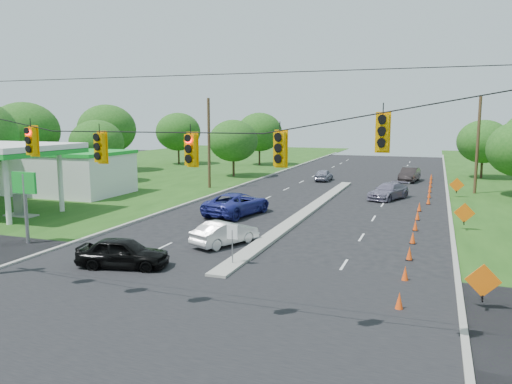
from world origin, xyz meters
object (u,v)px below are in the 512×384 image
at_px(gas_station, 50,168).
at_px(white_sedan, 225,233).
at_px(black_sedan, 123,253).
at_px(blue_pickup, 237,204).

bearing_deg(gas_station, white_sedan, -26.01).
bearing_deg(black_sedan, white_sedan, -38.62).
height_order(gas_station, black_sedan, gas_station).
bearing_deg(white_sedan, gas_station, -2.27).
relative_size(gas_station, white_sedan, 4.79).
bearing_deg(black_sedan, blue_pickup, -13.00).
height_order(black_sedan, white_sedan, black_sedan).
relative_size(gas_station, black_sedan, 4.55).
xyz_separation_m(gas_station, white_sedan, (21.67, -10.57, -1.90)).
bearing_deg(blue_pickup, gas_station, 4.78).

